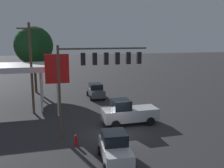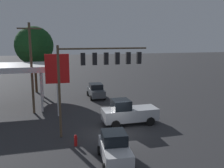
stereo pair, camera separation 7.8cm
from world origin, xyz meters
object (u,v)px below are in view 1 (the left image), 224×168
Objects in this scene: price_sign at (57,72)px; sedan_far at (96,91)px; utility_pole at (31,67)px; fire_hydrant at (76,140)px; hatchback_crossing at (115,148)px; pickup_parked at (128,113)px; traffic_signal_assembly at (98,65)px; street_tree at (34,46)px.

price_sign is 9.51m from sedan_far.
utility_pole is 10.91× the size of fire_hydrant.
hatchback_crossing is at bearing -6.78° from sedan_far.
sedan_far is 11.20m from pickup_parked.
sedan_far is 0.84× the size of pickup_parked.
pickup_parked is (-6.26, 4.18, -3.56)m from price_sign.
utility_pole reaches higher than sedan_far.
traffic_signal_assembly reaches higher than hatchback_crossing.
price_sign is 1.47× the size of sedan_far.
traffic_signal_assembly reaches higher than fire_hydrant.
street_tree reaches higher than utility_pole.
utility_pole is at bearing -55.72° from sedan_far.
traffic_signal_assembly is 0.77× the size of street_tree.
price_sign is at bearing 147.40° from utility_pole.
traffic_signal_assembly reaches higher than price_sign.
traffic_signal_assembly is at bearing -9.57° from sedan_far.
hatchback_crossing is (-3.11, 10.93, -3.72)m from price_sign.
traffic_signal_assembly is at bearing -137.26° from fire_hydrant.
sedan_far is 18.04m from hatchback_crossing.
street_tree is at bearing -161.86° from hatchback_crossing.
sedan_far is at bearing -106.56° from fire_hydrant.
utility_pole is 11.31m from pickup_parked.
fire_hydrant is (2.23, -3.07, -0.51)m from hatchback_crossing.
traffic_signal_assembly reaches higher than sedan_far.
price_sign is 12.98m from street_tree.
street_tree is at bearing -80.02° from fire_hydrant.
traffic_signal_assembly is 19.24m from street_tree.
hatchback_crossing is 4.45× the size of fire_hydrant.
pickup_parked is at bearing 5.17° from sedan_far.
utility_pole is at bearing -70.04° from fire_hydrant.
fire_hydrant is at bearing 42.74° from traffic_signal_assembly.
street_tree is (8.97, -16.68, 5.81)m from pickup_parked.
pickup_parked is at bearing -152.71° from traffic_signal_assembly.
pickup_parked is (-0.97, 11.15, 0.16)m from sedan_far.
traffic_signal_assembly reaches higher than pickup_parked.
price_sign reaches higher than hatchback_crossing.
hatchback_crossing is at bearing 103.93° from street_tree.
pickup_parked is at bearing 118.27° from street_tree.
traffic_signal_assembly is 6.20m from fire_hydrant.
sedan_far is at bearing 177.26° from hatchback_crossing.
utility_pole is 2.45× the size of hatchback_crossing.
street_tree is (0.13, -10.85, 1.83)m from utility_pole.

